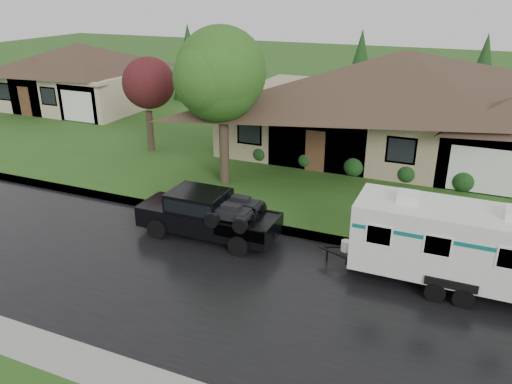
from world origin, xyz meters
TOP-DOWN VIEW (x-y plane):
  - ground at (0.00, 0.00)m, footprint 140.00×140.00m
  - road at (0.00, -2.00)m, footprint 140.00×8.00m
  - curb at (0.00, 2.25)m, footprint 140.00×0.50m
  - lawn at (0.00, 15.00)m, footprint 140.00×26.00m
  - house_main at (2.29, 13.84)m, footprint 19.44×10.80m
  - house_far at (-21.78, 15.85)m, footprint 10.80×8.64m
  - tree_left_green at (-4.69, 5.77)m, footprint 4.22×4.22m
  - tree_red at (-10.79, 8.63)m, footprint 3.10×3.10m
  - shrub_row at (2.00, 9.30)m, footprint 13.60×1.00m
  - pickup_truck at (-3.01, 0.79)m, footprint 5.33×2.02m
  - travel_trailer at (5.79, 0.79)m, footprint 6.57×2.31m

SIDE VIEW (x-z plane):
  - ground at x=0.00m, z-range 0.00..0.00m
  - road at x=0.00m, z-range 0.00..0.01m
  - curb at x=0.00m, z-range 0.00..0.15m
  - lawn at x=0.00m, z-range 0.00..0.15m
  - shrub_row at x=2.00m, z-range 0.15..1.15m
  - pickup_truck at x=-3.01m, z-range 0.06..1.84m
  - travel_trailer at x=5.79m, z-range 0.09..3.04m
  - house_far at x=-21.78m, z-range 0.07..5.87m
  - house_main at x=2.29m, z-range 0.14..7.04m
  - tree_red at x=-10.79m, z-range 1.14..6.27m
  - tree_left_green at x=-4.69m, z-range 1.50..8.49m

